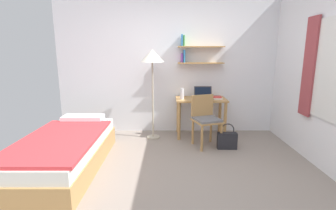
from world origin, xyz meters
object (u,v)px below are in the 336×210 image
Objects in this scene: bed at (66,151)px; handbag at (228,140)px; water_bottle at (183,94)px; book_stack at (217,98)px; desk_chair at (206,118)px; standing_lamp at (153,60)px; laptop at (204,95)px; desk at (201,106)px.

bed is 4.72× the size of handbag.
water_bottle reaches higher than book_stack.
desk_chair is (2.03, 0.86, 0.24)m from bed.
standing_lamp is 4.81× the size of laptop.
laptop reaches higher than book_stack.
bed is 8.62× the size of book_stack.
bed is at bearing -163.66° from handbag.
book_stack is (0.24, -0.08, -0.03)m from laptop.
bed is at bearing -142.29° from water_bottle.
desk is at bearing 34.03° from bed.
handbag is (0.36, -0.66, -0.43)m from desk.
desk is 0.57× the size of standing_lamp.
bed is at bearing -145.97° from desk.
laptop is at bearing 161.73° from book_stack.
standing_lamp is at bearing 47.74° from bed.
bed is 2.20× the size of desk.
water_bottle reaches higher than handbag.
water_bottle is at bearing -167.51° from desk.
standing_lamp is 1.36m from book_stack.
laptop is 1.00m from handbag.
water_bottle is (1.66, 1.28, 0.58)m from bed.
laptop is 0.26m from book_stack.
desk is 0.33m from book_stack.
desk is (2.02, 1.36, 0.34)m from bed.
handbag is (0.07, -0.63, -0.59)m from book_stack.
water_bottle is at bearing 4.40° from standing_lamp.
standing_lamp is at bearing -172.31° from desk.
book_stack is at bearing -18.27° from laptop.
desk_chair reaches higher than desk.
book_stack is at bearing 29.96° from bed.
standing_lamp reaches higher than desk_chair.
standing_lamp reaches higher than book_stack.
laptop is 1.65× the size of water_bottle.
water_bottle reaches higher than bed.
book_stack is at bearing 96.41° from handbag.
book_stack is 0.87m from handbag.
bed is 10.03× the size of water_bottle.
desk_chair reaches higher than book_stack.
standing_lamp is 1.87m from handbag.
standing_lamp is at bearing 156.38° from handbag.
water_bottle is at bearing -175.95° from book_stack.
book_stack is (0.29, -0.03, 0.17)m from desk.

